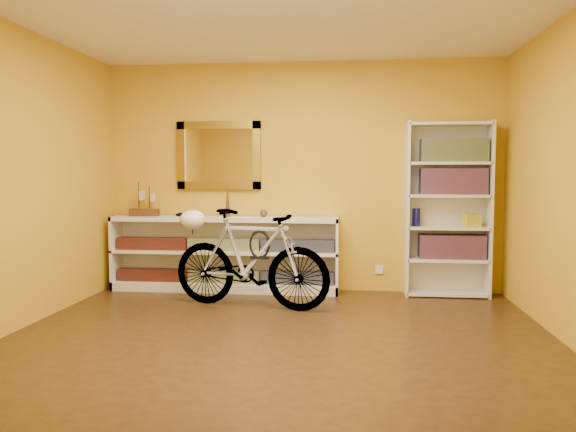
# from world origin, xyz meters

# --- Properties ---
(floor) EXTENTS (4.50, 4.00, 0.01)m
(floor) POSITION_xyz_m (0.00, 0.00, -0.01)
(floor) COLOR black
(floor) RESTS_ON ground
(ceiling) EXTENTS (4.50, 4.00, 0.01)m
(ceiling) POSITION_xyz_m (0.00, 0.00, 2.60)
(ceiling) COLOR silver
(ceiling) RESTS_ON ground
(back_wall) EXTENTS (4.50, 0.01, 2.60)m
(back_wall) POSITION_xyz_m (0.00, 2.00, 1.30)
(back_wall) COLOR gold
(back_wall) RESTS_ON ground
(left_wall) EXTENTS (0.01, 4.00, 2.60)m
(left_wall) POSITION_xyz_m (-2.25, 0.00, 1.30)
(left_wall) COLOR gold
(left_wall) RESTS_ON ground
(gilt_mirror) EXTENTS (0.98, 0.06, 0.78)m
(gilt_mirror) POSITION_xyz_m (-0.95, 1.97, 1.55)
(gilt_mirror) COLOR olive
(gilt_mirror) RESTS_ON back_wall
(wall_socket) EXTENTS (0.09, 0.02, 0.09)m
(wall_socket) POSITION_xyz_m (0.90, 1.99, 0.25)
(wall_socket) COLOR silver
(wall_socket) RESTS_ON back_wall
(console_unit) EXTENTS (2.60, 0.35, 0.85)m
(console_unit) POSITION_xyz_m (-0.86, 1.81, 0.42)
(console_unit) COLOR silver
(console_unit) RESTS_ON floor
(cd_row_lower) EXTENTS (2.50, 0.13, 0.14)m
(cd_row_lower) POSITION_xyz_m (-0.86, 1.79, 0.17)
(cd_row_lower) COLOR black
(cd_row_lower) RESTS_ON console_unit
(cd_row_upper) EXTENTS (2.50, 0.13, 0.14)m
(cd_row_upper) POSITION_xyz_m (-0.86, 1.79, 0.54)
(cd_row_upper) COLOR navy
(cd_row_upper) RESTS_ON console_unit
(model_ship) EXTENTS (0.34, 0.15, 0.39)m
(model_ship) POSITION_xyz_m (-1.80, 1.81, 1.05)
(model_ship) COLOR #412312
(model_ship) RESTS_ON console_unit
(toy_car) EXTENTS (0.00, 0.01, 0.00)m
(toy_car) POSITION_xyz_m (-1.35, 1.81, 0.85)
(toy_car) COLOR black
(toy_car) RESTS_ON console_unit
(bronze_ornament) EXTENTS (0.06, 0.06, 0.36)m
(bronze_ornament) POSITION_xyz_m (-0.82, 1.81, 1.03)
(bronze_ornament) COLOR brown
(bronze_ornament) RESTS_ON console_unit
(decorative_orb) EXTENTS (0.08, 0.08, 0.08)m
(decorative_orb) POSITION_xyz_m (-0.40, 1.81, 0.89)
(decorative_orb) COLOR brown
(decorative_orb) RESTS_ON console_unit
(bookcase) EXTENTS (0.90, 0.30, 1.90)m
(bookcase) POSITION_xyz_m (1.62, 1.84, 0.95)
(bookcase) COLOR silver
(bookcase) RESTS_ON floor
(book_row_a) EXTENTS (0.70, 0.22, 0.26)m
(book_row_a) POSITION_xyz_m (1.67, 1.84, 0.55)
(book_row_a) COLOR maroon
(book_row_a) RESTS_ON bookcase
(book_row_b) EXTENTS (0.70, 0.22, 0.28)m
(book_row_b) POSITION_xyz_m (1.67, 1.84, 1.25)
(book_row_b) COLOR maroon
(book_row_b) RESTS_ON bookcase
(book_row_c) EXTENTS (0.70, 0.22, 0.25)m
(book_row_c) POSITION_xyz_m (1.67, 1.84, 1.59)
(book_row_c) COLOR navy
(book_row_c) RESTS_ON bookcase
(travel_mug) EXTENTS (0.09, 0.09, 0.20)m
(travel_mug) POSITION_xyz_m (1.28, 1.82, 0.86)
(travel_mug) COLOR #151996
(travel_mug) RESTS_ON bookcase
(red_tin) EXTENTS (0.19, 0.19, 0.20)m
(red_tin) POSITION_xyz_m (1.42, 1.87, 1.57)
(red_tin) COLOR maroon
(red_tin) RESTS_ON bookcase
(yellow_bag) EXTENTS (0.20, 0.16, 0.13)m
(yellow_bag) POSITION_xyz_m (1.87, 1.80, 0.83)
(yellow_bag) COLOR gold
(yellow_bag) RESTS_ON bookcase
(bicycle) EXTENTS (0.78, 1.73, 0.99)m
(bicycle) POSITION_xyz_m (-0.42, 1.06, 0.49)
(bicycle) COLOR silver
(bicycle) RESTS_ON floor
(helmet) EXTENTS (0.26, 0.25, 0.20)m
(helmet) POSITION_xyz_m (-1.04, 1.19, 0.87)
(helmet) COLOR white
(helmet) RESTS_ON bicycle
(u_lock) EXTENTS (0.21, 0.02, 0.21)m
(u_lock) POSITION_xyz_m (-0.32, 1.03, 0.64)
(u_lock) COLOR black
(u_lock) RESTS_ON bicycle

